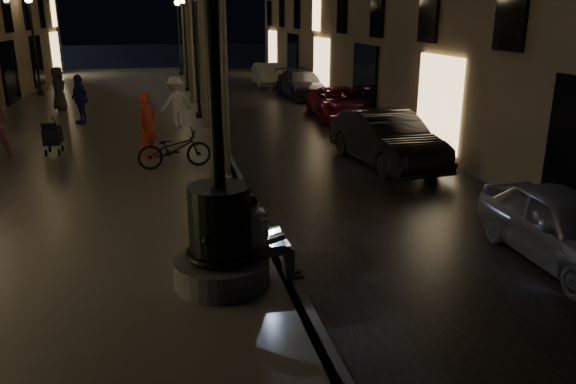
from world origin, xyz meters
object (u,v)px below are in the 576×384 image
object	(u,v)px
car_front	(565,228)
car_fifth	(267,75)
car_third	(339,103)
pedestrian_red	(148,125)
stroller	(52,136)
seated_man_laptop	(263,235)
car_rear	(302,84)
lamp_curb_a	(219,48)
pedestrian_blue	(80,99)
bicycle	(174,149)
lamp_left_c	(33,31)
lamp_curb_c	(185,30)
car_second	(386,139)
pedestrian_dark	(59,89)
lamp_curb_b	(196,35)
fountain_lamppost	(220,219)
lamp_curb_d	(179,26)
pedestrian_white	(176,102)

from	to	relation	value
car_front	car_fifth	world-z (taller)	car_fifth
car_third	pedestrian_red	bearing A→B (deg)	-137.57
stroller	car_front	bearing A→B (deg)	-43.51
seated_man_laptop	car_rear	world-z (taller)	seated_man_laptop
lamp_curb_a	pedestrian_blue	bearing A→B (deg)	118.66
stroller	bicycle	xyz separation A→B (m)	(3.29, -2.23, -0.03)
lamp_left_c	car_rear	world-z (taller)	lamp_left_c
lamp_curb_c	car_second	world-z (taller)	lamp_curb_c
car_front	pedestrian_dark	world-z (taller)	pedestrian_dark
pedestrian_blue	pedestrian_red	bearing A→B (deg)	-11.38
seated_man_laptop	lamp_curb_b	xyz separation A→B (m)	(0.09, 14.00, 2.33)
stroller	pedestrian_blue	size ratio (longest dim) A/B	0.60
car_second	lamp_curb_c	bearing A→B (deg)	100.56
lamp_curb_a	pedestrian_blue	world-z (taller)	lamp_curb_a
car_rear	pedestrian_dark	xyz separation A→B (m)	(-10.93, -2.82, 0.43)
car_front	pedestrian_red	xyz separation A→B (m)	(-6.80, 8.18, 0.47)
lamp_curb_a	lamp_left_c	distance (m)	17.50
lamp_curb_c	fountain_lamppost	bearing A→B (deg)	-91.82
pedestrian_red	car_rear	bearing A→B (deg)	10.95
car_rear	car_fifth	distance (m)	5.06
fountain_lamppost	lamp_curb_d	bearing A→B (deg)	88.66
lamp_curb_a	car_second	world-z (taller)	lamp_curb_a
fountain_lamppost	stroller	xyz separation A→B (m)	(-3.75, 9.03, -0.49)
pedestrian_dark	fountain_lamppost	bearing A→B (deg)	-164.00
pedestrian_red	stroller	bearing A→B (deg)	113.42
seated_man_laptop	lamp_curb_c	distance (m)	22.12
pedestrian_red	seated_man_laptop	bearing A→B (deg)	-125.09
seated_man_laptop	lamp_curb_c	xyz separation A→B (m)	(0.09, 22.00, 2.33)
pedestrian_white	bicycle	xyz separation A→B (m)	(-0.25, -5.53, -0.38)
car_rear	bicycle	xyz separation A→B (m)	(-6.65, -13.00, 0.04)
pedestrian_white	stroller	bearing A→B (deg)	15.44
stroller	pedestrian_dark	distance (m)	8.01
car_third	pedestrian_blue	world-z (taller)	pedestrian_blue
car_third	pedestrian_dark	size ratio (longest dim) A/B	2.49
stroller	car_fifth	size ratio (longest dim) A/B	0.27
lamp_curb_a	car_third	bearing A→B (deg)	54.75
stroller	pedestrian_white	size ratio (longest dim) A/B	0.60
lamp_left_c	bicycle	distance (m)	16.52
lamp_curb_c	car_third	bearing A→B (deg)	-56.21
lamp_curb_b	lamp_curb_d	xyz separation A→B (m)	(0.00, 16.00, 0.00)
seated_man_laptop	bicycle	size ratio (longest dim) A/B	0.70
car_third	fountain_lamppost	bearing A→B (deg)	-109.71
car_second	car_third	xyz separation A→B (m)	(0.96, 7.22, -0.13)
seated_man_laptop	bicycle	bearing A→B (deg)	98.91
car_third	pedestrian_white	distance (m)	6.58
seated_man_laptop	pedestrian_blue	xyz separation A→B (m)	(-4.15, 13.76, 0.18)
lamp_curb_c	pedestrian_red	size ratio (longest dim) A/B	2.69
lamp_left_c	pedestrian_white	size ratio (longest dim) A/B	2.74
stroller	car_second	distance (m)	9.32
lamp_left_c	car_front	xyz separation A→B (m)	(12.09, -22.09, -2.61)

